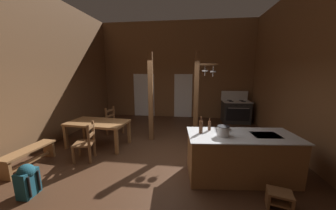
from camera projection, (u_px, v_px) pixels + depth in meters
ground_plane at (161, 162)px, 4.44m from camera, size 7.72×9.46×0.10m
wall_back at (176, 71)px, 8.30m from camera, size 7.72×0.14×4.40m
wall_left at (22, 71)px, 4.47m from camera, size 0.14×9.46×4.40m
wall_right at (332, 70)px, 3.57m from camera, size 0.14×9.46×4.40m
glazed_door_back_left at (144, 95)px, 8.65m from camera, size 1.00×0.01×2.05m
glazed_panel_back_right at (183, 96)px, 8.41m from camera, size 0.84×0.01×2.05m
kitchen_island at (240, 156)px, 3.66m from camera, size 2.24×1.17×0.93m
stove_range at (236, 111)px, 7.65m from camera, size 1.16×0.85×1.32m
support_post_with_pot_rack at (197, 95)px, 5.44m from camera, size 0.66×0.18×2.75m
support_post_center at (151, 97)px, 5.53m from camera, size 0.14×0.14×2.75m
step_stool at (279, 199)px, 2.84m from camera, size 0.42×0.36×0.30m
dining_table at (98, 125)px, 5.17m from camera, size 1.77×1.05×0.74m
ladderback_chair_near_window at (114, 122)px, 6.18m from camera, size 0.54×0.54×0.95m
ladderback_chair_by_post at (86, 143)px, 4.37m from camera, size 0.53×0.53×0.95m
bench_along_left_wall at (29, 155)px, 4.07m from camera, size 0.45×1.20×0.44m
backpack at (27, 179)px, 3.12m from camera, size 0.31×0.32×0.60m
stockpot_on_counter at (223, 131)px, 3.48m from camera, size 0.31×0.23×0.20m
mixing_bowl_on_counter at (226, 129)px, 3.84m from camera, size 0.19×0.19×0.07m
bottle_tall_on_counter at (201, 127)px, 3.64m from camera, size 0.08×0.08×0.35m
bottle_short_on_counter at (209, 125)px, 3.82m from camera, size 0.06×0.06×0.27m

